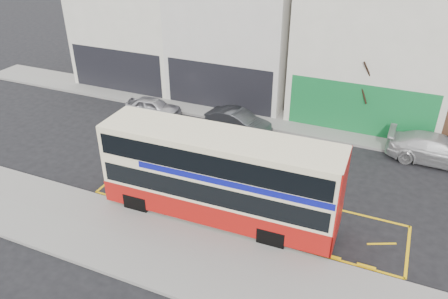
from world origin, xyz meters
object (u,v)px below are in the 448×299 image
at_px(car_white, 438,150).
at_px(bus_stop_post, 164,182).
at_px(street_tree_right, 369,67).
at_px(street_tree_left, 110,32).
at_px(double_decker_bus, 220,176).
at_px(car_silver, 153,107).
at_px(car_grey, 238,121).

bearing_deg(car_white, bus_stop_post, 133.30).
bearing_deg(street_tree_right, bus_stop_post, -118.10).
bearing_deg(street_tree_left, double_decker_bus, -40.11).
height_order(double_decker_bus, street_tree_right, street_tree_right).
xyz_separation_m(bus_stop_post, car_silver, (-6.14, 8.96, -1.23)).
xyz_separation_m(street_tree_left, street_tree_right, (18.11, -0.43, -0.04)).
bearing_deg(street_tree_right, double_decker_bus, -111.32).
xyz_separation_m(car_grey, street_tree_right, (6.74, 3.11, 3.32)).
xyz_separation_m(bus_stop_post, car_white, (10.79, 9.87, -1.10)).
relative_size(double_decker_bus, car_white, 1.99).
bearing_deg(bus_stop_post, car_grey, 87.28).
distance_m(car_white, street_tree_right, 5.85).
bearing_deg(street_tree_right, car_grey, -155.21).
xyz_separation_m(car_silver, car_grey, (5.89, 0.08, 0.05)).
distance_m(double_decker_bus, street_tree_left, 18.09).
xyz_separation_m(bus_stop_post, car_grey, (-0.25, 9.04, -1.18)).
bearing_deg(double_decker_bus, car_grey, 104.96).
bearing_deg(car_grey, street_tree_right, -56.33).
relative_size(bus_stop_post, car_white, 0.55).
relative_size(bus_stop_post, car_grey, 0.69).
bearing_deg(bus_stop_post, street_tree_left, 128.44).
bearing_deg(car_grey, double_decker_bus, -154.64).
bearing_deg(car_grey, car_silver, 99.64).
height_order(double_decker_bus, car_grey, double_decker_bus).
bearing_deg(car_white, street_tree_right, 62.95).
bearing_deg(double_decker_bus, bus_stop_post, -156.64).
bearing_deg(car_grey, street_tree_left, 81.58).
bearing_deg(street_tree_left, bus_stop_post, -47.26).
relative_size(double_decker_bus, bus_stop_post, 3.64).
bearing_deg(street_tree_left, car_grey, -17.30).
relative_size(double_decker_bus, car_grey, 2.52).
xyz_separation_m(double_decker_bus, car_silver, (-8.27, 7.97, -1.52)).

